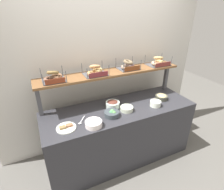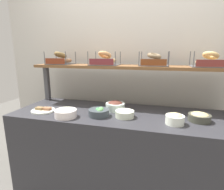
{
  "view_description": "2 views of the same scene",
  "coord_description": "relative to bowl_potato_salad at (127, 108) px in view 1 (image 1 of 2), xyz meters",
  "views": [
    {
      "loc": [
        -0.97,
        -1.82,
        2.08
      ],
      "look_at": [
        -0.1,
        0.05,
        1.05
      ],
      "focal_mm": 28.53,
      "sensor_mm": 36.0,
      "label": 1
    },
    {
      "loc": [
        0.34,
        -1.59,
        1.41
      ],
      "look_at": [
        -0.1,
        0.02,
        1.02
      ],
      "focal_mm": 29.04,
      "sensor_mm": 36.0,
      "label": 2
    }
  ],
  "objects": [
    {
      "name": "ground_plane",
      "position": [
        -0.05,
        0.09,
        -0.89
      ],
      "size": [
        8.0,
        8.0,
        0.0
      ],
      "primitive_type": "plane",
      "color": "#595651"
    },
    {
      "name": "back_wall",
      "position": [
        -0.05,
        0.64,
        0.31
      ],
      "size": [
        3.26,
        0.06,
        2.4
      ],
      "primitive_type": "cube",
      "color": "beige",
      "rests_on": "ground_plane"
    },
    {
      "name": "deli_counter",
      "position": [
        -0.05,
        0.09,
        -0.46
      ],
      "size": [
        2.06,
        0.7,
        0.85
      ],
      "primitive_type": "cube",
      "color": "#2D2D33",
      "rests_on": "ground_plane"
    },
    {
      "name": "shelf_riser_left",
      "position": [
        -1.02,
        0.36,
        0.16
      ],
      "size": [
        0.05,
        0.05,
        0.4
      ],
      "primitive_type": "cube",
      "color": "#4C4C51",
      "rests_on": "deli_counter"
    },
    {
      "name": "shelf_riser_right",
      "position": [
        0.92,
        0.36,
        0.16
      ],
      "size": [
        0.05,
        0.05,
        0.4
      ],
      "primitive_type": "cube",
      "color": "#4C4C51",
      "rests_on": "deli_counter"
    },
    {
      "name": "upper_shelf",
      "position": [
        -0.05,
        0.36,
        0.38
      ],
      "size": [
        2.02,
        0.32,
        0.03
      ],
      "primitive_type": "cube",
      "color": "brown",
      "rests_on": "shelf_riser_left"
    },
    {
      "name": "bowl_potato_salad",
      "position": [
        0.0,
        0.0,
        0.0
      ],
      "size": [
        0.17,
        0.17,
        0.07
      ],
      "color": "silver",
      "rests_on": "deli_counter"
    },
    {
      "name": "bowl_hummus",
      "position": [
        0.62,
        0.07,
        0.0
      ],
      "size": [
        0.18,
        0.18,
        0.08
      ],
      "color": "#454639",
      "rests_on": "deli_counter"
    },
    {
      "name": "bowl_scallion_spread",
      "position": [
        -0.51,
        -0.14,
        0.01
      ],
      "size": [
        0.19,
        0.19,
        0.09
      ],
      "color": "white",
      "rests_on": "deli_counter"
    },
    {
      "name": "bowl_veggie_mix",
      "position": [
        -0.23,
        -0.03,
        -0.0
      ],
      "size": [
        0.18,
        0.18,
        0.08
      ],
      "color": "#3C454A",
      "rests_on": "deli_counter"
    },
    {
      "name": "bowl_egg_salad",
      "position": [
        0.42,
        -0.06,
        0.01
      ],
      "size": [
        0.15,
        0.15,
        0.09
      ],
      "color": "white",
      "rests_on": "deli_counter"
    },
    {
      "name": "bowl_chocolate_spread",
      "position": [
        -0.13,
        0.16,
        0.01
      ],
      "size": [
        0.19,
        0.19,
        0.1
      ],
      "color": "white",
      "rests_on": "deli_counter"
    },
    {
      "name": "serving_plate_white",
      "position": [
        -0.8,
        -0.05,
        -0.03
      ],
      "size": [
        0.22,
        0.22,
        0.04
      ],
      "color": "white",
      "rests_on": "deli_counter"
    },
    {
      "name": "serving_spoon_near_plate",
      "position": [
        -0.61,
        0.0,
        -0.03
      ],
      "size": [
        0.12,
        0.15,
        0.01
      ],
      "color": "#B7B7BC",
      "rests_on": "deli_counter"
    },
    {
      "name": "bagel_basket_cinnamon_raisin",
      "position": [
        -0.81,
        0.35,
        0.44
      ],
      "size": [
        0.28,
        0.26,
        0.15
      ],
      "color": "#4C4C51",
      "rests_on": "upper_shelf"
    },
    {
      "name": "bagel_basket_sesame",
      "position": [
        -0.29,
        0.34,
        0.44
      ],
      "size": [
        0.29,
        0.24,
        0.15
      ],
      "color": "#4C4C51",
      "rests_on": "upper_shelf"
    },
    {
      "name": "bagel_basket_poppy",
      "position": [
        0.21,
        0.38,
        0.44
      ],
      "size": [
        0.29,
        0.26,
        0.14
      ],
      "color": "#4C4C51",
      "rests_on": "upper_shelf"
    },
    {
      "name": "bagel_basket_plain",
      "position": [
        0.71,
        0.35,
        0.44
      ],
      "size": [
        0.32,
        0.25,
        0.15
      ],
      "color": "#4C4C51",
      "rests_on": "upper_shelf"
    }
  ]
}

